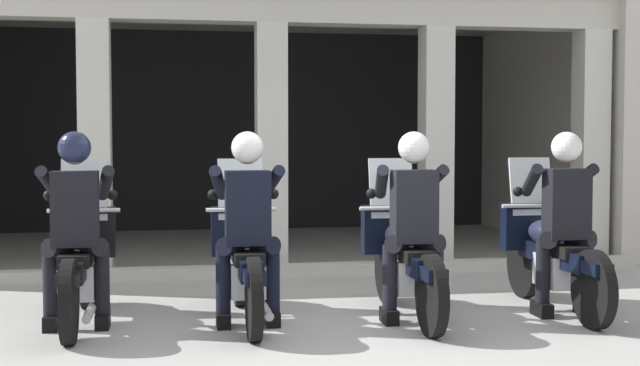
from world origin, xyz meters
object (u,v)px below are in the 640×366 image
Objects in this scene: police_officer_center_left at (247,211)px; police_officer_center_right at (413,210)px; motorcycle_far_right at (550,253)px; police_officer_far_right at (565,207)px; motorcycle_center_right at (404,258)px; motorcycle_far_left at (80,262)px; police_officer_far_left at (76,212)px; motorcycle_center_left at (245,260)px.

police_officer_center_left is 1.36m from police_officer_center_right.
police_officer_far_right reaches higher than motorcycle_far_right.
motorcycle_far_right is (1.36, 0.05, 0.00)m from motorcycle_center_right.
police_officer_far_right reaches higher than motorcycle_far_left.
motorcycle_far_left is 4.13m from police_officer_far_right.
police_officer_far_left reaches higher than motorcycle_far_left.
police_officer_far_right is (2.72, -0.32, 0.44)m from motorcycle_center_left.
motorcycle_center_left is 2.78m from police_officer_far_right.
motorcycle_far_right is (4.08, -0.17, 0.00)m from motorcycle_far_left.
motorcycle_far_right is at bearing -3.71° from motorcycle_far_left.
motorcycle_far_left is 1.00× the size of motorcycle_center_left.
motorcycle_center_left is 1.00× the size of motorcycle_center_right.
motorcycle_far_left is at bearing 88.34° from police_officer_far_left.
motorcycle_far_left is at bearing 159.55° from police_officer_center_left.
police_officer_far_right is (4.08, -0.45, 0.44)m from motorcycle_far_left.
motorcycle_far_left is 1.00× the size of motorcycle_center_right.
motorcycle_center_right is 1.45m from police_officer_far_right.
motorcycle_far_right is 0.52m from police_officer_far_right.
police_officer_far_right is (1.36, 0.05, 0.00)m from police_officer_center_right.
motorcycle_center_left is 0.52m from police_officer_center_left.
motorcycle_center_right is at bearing 168.71° from police_officer_far_right.
motorcycle_far_right is (1.36, 0.33, -0.44)m from police_officer_center_right.
motorcycle_far_left is 2.80m from police_officer_center_right.
motorcycle_center_right is (1.36, 0.20, -0.44)m from police_officer_center_left.
police_officer_center_right and police_officer_far_right have the same top height.
motorcycle_center_right is (2.72, 0.07, -0.44)m from police_officer_far_left.
police_officer_center_left reaches higher than motorcycle_far_right.
police_officer_center_right reaches higher than motorcycle_far_left.
motorcycle_center_left is (1.36, 0.15, -0.44)m from police_officer_far_left.
police_officer_far_left is (-0.00, -0.28, 0.44)m from motorcycle_far_left.
police_officer_far_left is at bearing -177.12° from motorcycle_center_left.
police_officer_far_left is 2.73m from police_officer_center_right.
police_officer_far_left is 4.11m from motorcycle_far_right.
police_officer_far_left is 1.00× the size of police_officer_far_right.
police_officer_far_left is 1.00× the size of police_officer_center_right.
police_officer_far_left is 0.78× the size of motorcycle_center_right.
police_officer_center_right reaches higher than motorcycle_center_left.
motorcycle_far_left is 4.09m from motorcycle_far_right.
police_officer_center_right is at bearing -11.76° from motorcycle_far_left.
motorcycle_center_left is 1.00× the size of motorcycle_far_right.
police_officer_center_right is (-0.00, -0.28, 0.44)m from motorcycle_center_right.
motorcycle_far_right is 1.29× the size of police_officer_far_right.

